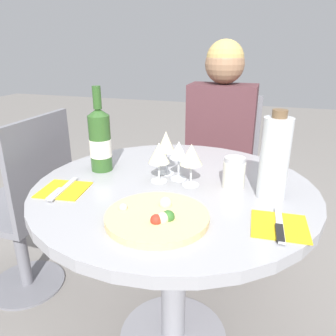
{
  "coord_description": "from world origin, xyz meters",
  "views": [
    {
      "loc": [
        0.3,
        -1.02,
        1.19
      ],
      "look_at": [
        0.01,
        -0.1,
        0.82
      ],
      "focal_mm": 35.0,
      "sensor_mm": 36.0,
      "label": 1
    }
  ],
  "objects_px": {
    "dining_table": "(174,219)",
    "chair_empty_side": "(25,212)",
    "pizza_large": "(157,217)",
    "chair_behind_diner": "(220,173)",
    "wine_bottle": "(100,140)",
    "seated_diner": "(217,162)",
    "tall_carafe": "(275,158)"
  },
  "relations": [
    {
      "from": "pizza_large",
      "to": "tall_carafe",
      "type": "distance_m",
      "value": 0.41
    },
    {
      "from": "dining_table",
      "to": "wine_bottle",
      "type": "distance_m",
      "value": 0.41
    },
    {
      "from": "seated_diner",
      "to": "pizza_large",
      "type": "bearing_deg",
      "value": 89.11
    },
    {
      "from": "chair_empty_side",
      "to": "tall_carafe",
      "type": "height_order",
      "value": "tall_carafe"
    },
    {
      "from": "dining_table",
      "to": "chair_empty_side",
      "type": "distance_m",
      "value": 0.78
    },
    {
      "from": "dining_table",
      "to": "seated_diner",
      "type": "xyz_separation_m",
      "value": [
        0.04,
        0.72,
        -0.02
      ]
    },
    {
      "from": "pizza_large",
      "to": "tall_carafe",
      "type": "relative_size",
      "value": 1.03
    },
    {
      "from": "seated_diner",
      "to": "pizza_large",
      "type": "distance_m",
      "value": 1.0
    },
    {
      "from": "dining_table",
      "to": "chair_empty_side",
      "type": "bearing_deg",
      "value": 173.05
    },
    {
      "from": "dining_table",
      "to": "pizza_large",
      "type": "xyz_separation_m",
      "value": [
        0.03,
        -0.26,
        0.15
      ]
    },
    {
      "from": "wine_bottle",
      "to": "tall_carafe",
      "type": "bearing_deg",
      "value": -4.83
    },
    {
      "from": "seated_diner",
      "to": "chair_empty_side",
      "type": "bearing_deg",
      "value": 38.17
    },
    {
      "from": "dining_table",
      "to": "chair_behind_diner",
      "type": "relative_size",
      "value": 1.09
    },
    {
      "from": "chair_behind_diner",
      "to": "tall_carafe",
      "type": "bearing_deg",
      "value": 108.24
    },
    {
      "from": "pizza_large",
      "to": "wine_bottle",
      "type": "relative_size",
      "value": 0.9
    },
    {
      "from": "pizza_large",
      "to": "dining_table",
      "type": "bearing_deg",
      "value": 95.84
    },
    {
      "from": "dining_table",
      "to": "chair_empty_side",
      "type": "height_order",
      "value": "chair_empty_side"
    },
    {
      "from": "dining_table",
      "to": "chair_behind_diner",
      "type": "height_order",
      "value": "chair_behind_diner"
    },
    {
      "from": "chair_empty_side",
      "to": "seated_diner",
      "type": "bearing_deg",
      "value": -51.83
    },
    {
      "from": "chair_behind_diner",
      "to": "seated_diner",
      "type": "distance_m",
      "value": 0.18
    },
    {
      "from": "pizza_large",
      "to": "tall_carafe",
      "type": "xyz_separation_m",
      "value": [
        0.3,
        0.26,
        0.12
      ]
    },
    {
      "from": "dining_table",
      "to": "seated_diner",
      "type": "height_order",
      "value": "seated_diner"
    },
    {
      "from": "seated_diner",
      "to": "pizza_large",
      "type": "xyz_separation_m",
      "value": [
        -0.02,
        -0.98,
        0.17
      ]
    },
    {
      "from": "chair_empty_side",
      "to": "tall_carafe",
      "type": "bearing_deg",
      "value": -94.71
    },
    {
      "from": "chair_behind_diner",
      "to": "wine_bottle",
      "type": "height_order",
      "value": "wine_bottle"
    },
    {
      "from": "seated_diner",
      "to": "tall_carafe",
      "type": "xyz_separation_m",
      "value": [
        0.28,
        -0.72,
        0.29
      ]
    },
    {
      "from": "dining_table",
      "to": "tall_carafe",
      "type": "bearing_deg",
      "value": 0.57
    },
    {
      "from": "pizza_large",
      "to": "tall_carafe",
      "type": "bearing_deg",
      "value": 40.87
    },
    {
      "from": "dining_table",
      "to": "wine_bottle",
      "type": "bearing_deg",
      "value": 169.67
    },
    {
      "from": "pizza_large",
      "to": "chair_behind_diner",
      "type": "bearing_deg",
      "value": 89.22
    },
    {
      "from": "tall_carafe",
      "to": "pizza_large",
      "type": "bearing_deg",
      "value": -139.13
    },
    {
      "from": "chair_behind_diner",
      "to": "wine_bottle",
      "type": "bearing_deg",
      "value": 66.26
    }
  ]
}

